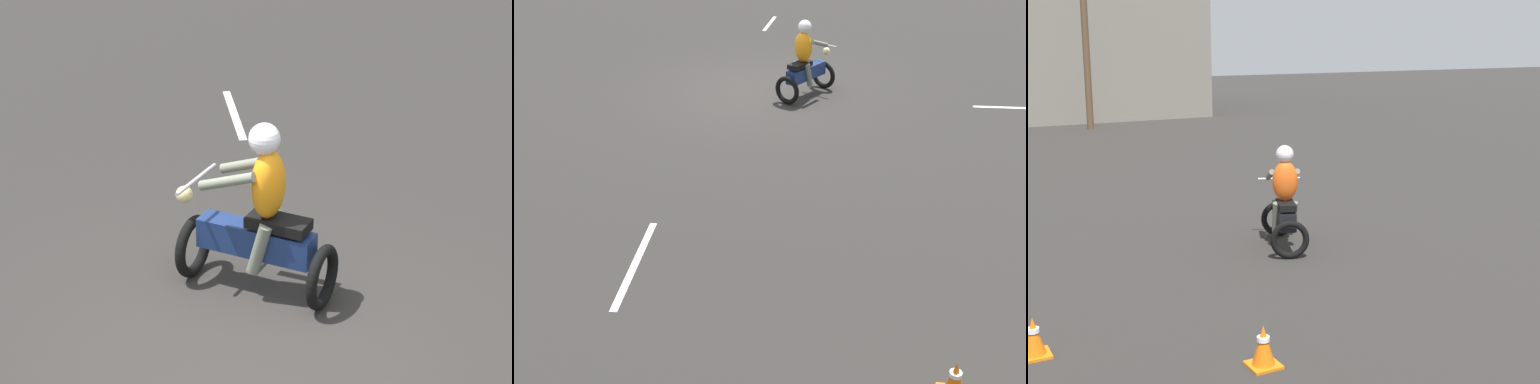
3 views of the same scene
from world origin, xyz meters
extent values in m
plane|color=#2D2B28|center=(0.00, 0.00, 0.00)|extent=(120.00, 120.00, 0.00)
torus|color=black|center=(-1.33, -0.39, 0.30)|extent=(0.56, 0.40, 0.60)
torus|color=black|center=(-0.64, 0.71, 0.30)|extent=(0.56, 0.40, 0.60)
cube|color=navy|center=(-0.98, 0.16, 0.52)|extent=(0.79, 1.06, 0.28)
cube|color=black|center=(-0.87, 0.34, 0.74)|extent=(0.52, 0.61, 0.10)
cylinder|color=silver|center=(-1.30, -0.35, 1.00)|extent=(0.61, 0.40, 0.04)
sphere|color=#F2E08C|center=(-1.37, -0.46, 0.82)|extent=(0.22, 0.22, 0.16)
ellipsoid|color=orange|center=(-0.92, 0.26, 1.10)|extent=(0.49, 0.45, 0.64)
cylinder|color=slate|center=(-1.25, 0.11, 1.15)|extent=(0.37, 0.51, 0.27)
cylinder|color=slate|center=(-0.91, -0.10, 1.15)|extent=(0.37, 0.51, 0.27)
cylinder|color=slate|center=(-1.05, 0.32, 0.52)|extent=(0.23, 0.27, 0.51)
cylinder|color=slate|center=(-0.81, 0.17, 0.52)|extent=(0.23, 0.27, 0.51)
sphere|color=silver|center=(-0.94, 0.23, 1.52)|extent=(0.39, 0.39, 0.28)
cube|color=silver|center=(-5.39, 0.36, 0.00)|extent=(1.77, 0.17, 0.01)
camera|label=1|loc=(6.83, -0.70, 4.82)|focal=70.00mm
camera|label=2|loc=(-2.03, 14.77, 5.34)|focal=50.00mm
camera|label=3|loc=(-6.28, 2.98, 3.31)|focal=50.00mm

